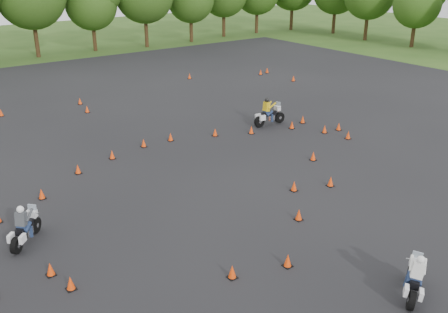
% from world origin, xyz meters
% --- Properties ---
extents(ground, '(140.00, 140.00, 0.00)m').
position_xyz_m(ground, '(0.00, 0.00, 0.00)').
color(ground, '#2D5119').
rests_on(ground, ground).
extents(asphalt_pad, '(62.00, 62.00, 0.00)m').
position_xyz_m(asphalt_pad, '(0.00, 6.00, 0.01)').
color(asphalt_pad, black).
rests_on(asphalt_pad, ground).
extents(treeline, '(87.32, 32.32, 11.00)m').
position_xyz_m(treeline, '(3.68, 34.95, 4.67)').
color(treeline, '#2B4B15').
rests_on(treeline, ground).
extents(traffic_cones, '(36.63, 33.32, 0.45)m').
position_xyz_m(traffic_cones, '(-0.02, 6.58, 0.23)').
color(traffic_cones, '#FA420A').
rests_on(traffic_cones, asphalt_pad).
extents(rider_grey, '(1.86, 1.93, 1.59)m').
position_xyz_m(rider_grey, '(-9.12, 3.88, 0.80)').
color(rider_grey, '#3D4044').
rests_on(rider_grey, ground).
extents(rider_yellow, '(2.30, 0.81, 1.75)m').
position_xyz_m(rider_yellow, '(7.21, 8.97, 0.88)').
color(rider_yellow, gold).
rests_on(rider_yellow, ground).
extents(rider_white, '(2.00, 1.65, 1.55)m').
position_xyz_m(rider_white, '(-0.46, -6.33, 0.78)').
color(rider_white, silver).
rests_on(rider_white, ground).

